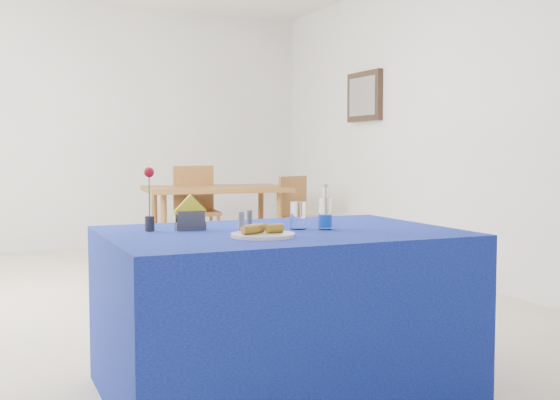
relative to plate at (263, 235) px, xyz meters
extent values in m
plane|color=beige|center=(0.16, 2.05, -0.77)|extent=(7.00, 7.00, 0.00)
plane|color=silver|center=(0.16, 5.55, 0.63)|extent=(5.00, 0.00, 5.00)
plane|color=silver|center=(0.16, -1.45, 0.63)|extent=(5.00, 0.00, 5.00)
plane|color=silver|center=(2.66, 2.05, 0.63)|extent=(0.00, 7.00, 7.00)
cube|color=black|center=(2.63, 3.65, 0.93)|extent=(0.06, 0.64, 0.52)
cube|color=#998C66|center=(2.61, 3.65, 0.93)|extent=(0.02, 0.52, 0.40)
cylinder|color=white|center=(0.00, 0.00, 0.00)|extent=(0.28, 0.28, 0.01)
cylinder|color=white|center=(0.27, 0.21, 0.06)|extent=(0.08, 0.08, 0.13)
cylinder|color=slate|center=(0.01, 0.29, 0.04)|extent=(0.03, 0.03, 0.08)
cylinder|color=slate|center=(0.08, 0.36, 0.04)|extent=(0.03, 0.03, 0.08)
cube|color=navy|center=(0.17, 0.19, -0.39)|extent=(1.60, 1.10, 0.76)
cylinder|color=white|center=(0.38, 0.16, 0.07)|extent=(0.06, 0.06, 0.15)
cylinder|color=blue|center=(0.38, 0.16, 0.03)|extent=(0.07, 0.07, 0.06)
cylinder|color=white|center=(0.38, 0.16, 0.17)|extent=(0.03, 0.03, 0.05)
cylinder|color=white|center=(0.38, 0.16, 0.20)|extent=(0.03, 0.03, 0.01)
cube|color=#36363B|center=(-0.21, 0.38, 0.01)|extent=(0.14, 0.06, 0.03)
cube|color=#3C3C42|center=(-0.21, 0.36, 0.04)|extent=(0.13, 0.01, 0.09)
cube|color=#3B3A40|center=(-0.21, 0.41, 0.04)|extent=(0.13, 0.01, 0.09)
cube|color=yellow|center=(-0.21, 0.38, 0.08)|extent=(0.16, 0.02, 0.16)
cylinder|color=#222327|center=(-0.40, 0.41, 0.03)|extent=(0.04, 0.04, 0.07)
cylinder|color=#1C702A|center=(-0.40, 0.41, 0.14)|extent=(0.01, 0.01, 0.22)
sphere|color=#B20B1D|center=(-0.40, 0.41, 0.26)|extent=(0.05, 0.05, 0.05)
cube|color=brown|center=(1.19, 4.28, -0.04)|extent=(1.55, 1.08, 0.05)
cylinder|color=brown|center=(0.56, 3.99, -0.41)|extent=(0.06, 0.06, 0.71)
cylinder|color=brown|center=(1.75, 3.87, -0.41)|extent=(0.06, 0.06, 0.71)
cylinder|color=brown|center=(0.63, 4.69, -0.41)|extent=(0.06, 0.06, 0.71)
cylinder|color=brown|center=(1.82, 4.57, -0.41)|extent=(0.06, 0.06, 0.71)
cylinder|color=#965D2B|center=(0.79, 4.12, -0.53)|extent=(0.04, 0.04, 0.47)
cylinder|color=#965D2B|center=(1.16, 4.09, -0.53)|extent=(0.04, 0.04, 0.47)
cylinder|color=#965D2B|center=(0.83, 4.49, -0.53)|extent=(0.04, 0.04, 0.47)
cylinder|color=#965D2B|center=(1.20, 4.46, -0.53)|extent=(0.04, 0.04, 0.47)
cube|color=#965D2B|center=(0.99, 4.29, -0.29)|extent=(0.48, 0.48, 0.04)
cube|color=#965D2B|center=(1.01, 4.49, -0.03)|extent=(0.44, 0.08, 0.48)
cylinder|color=#965D2B|center=(1.92, 3.61, -0.56)|extent=(0.03, 0.03, 0.41)
cylinder|color=#965D2B|center=(2.23, 3.72, -0.56)|extent=(0.03, 0.03, 0.41)
cylinder|color=#965D2B|center=(1.81, 3.92, -0.56)|extent=(0.03, 0.03, 0.41)
cylinder|color=#965D2B|center=(2.12, 4.04, -0.56)|extent=(0.03, 0.03, 0.41)
cube|color=#965D2B|center=(2.02, 3.82, -0.34)|extent=(0.49, 0.49, 0.04)
cube|color=#965D2B|center=(1.96, 3.99, -0.12)|extent=(0.38, 0.17, 0.42)
cylinder|color=gold|center=(-0.06, -0.01, 0.03)|extent=(0.08, 0.05, 0.04)
cylinder|color=beige|center=(-0.03, 0.00, 0.03)|extent=(0.01, 0.03, 0.03)
cylinder|color=gold|center=(0.06, 0.00, 0.03)|extent=(0.07, 0.04, 0.04)
cylinder|color=beige|center=(0.09, 0.00, 0.03)|extent=(0.01, 0.03, 0.03)
cylinder|color=gold|center=(-0.01, 0.04, 0.03)|extent=(0.08, 0.06, 0.04)
cylinder|color=beige|center=(0.02, 0.05, 0.03)|extent=(0.01, 0.03, 0.03)
camera|label=1|loc=(-1.13, -2.78, 0.36)|focal=45.00mm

